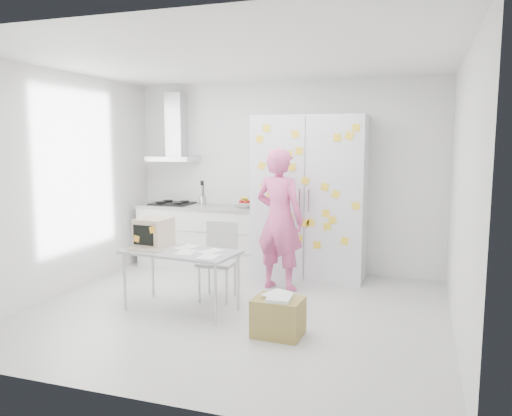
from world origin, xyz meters
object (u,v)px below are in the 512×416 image
(desk, at_px, (163,241))
(chair, at_px, (219,255))
(cardboard_box, at_px, (278,316))
(person, at_px, (279,219))

(desk, distance_m, chair, 0.73)
(chair, xyz_separation_m, cardboard_box, (0.99, -0.92, -0.32))
(desk, bearing_deg, cardboard_box, -10.00)
(person, bearing_deg, chair, 58.32)
(cardboard_box, bearing_deg, chair, 137.15)
(person, height_order, desk, person)
(cardboard_box, bearing_deg, person, 105.48)
(chair, distance_m, cardboard_box, 1.39)
(person, bearing_deg, cardboard_box, 120.07)
(desk, xyz_separation_m, cardboard_box, (1.46, -0.42, -0.56))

